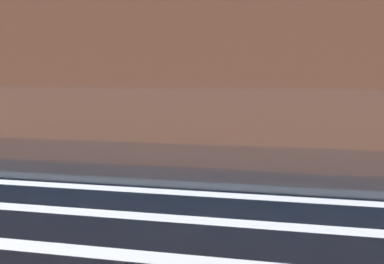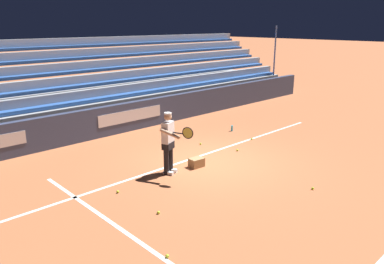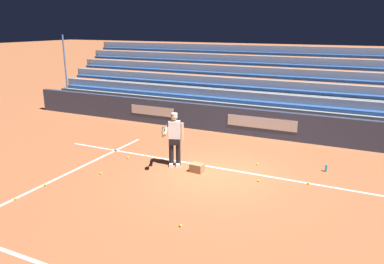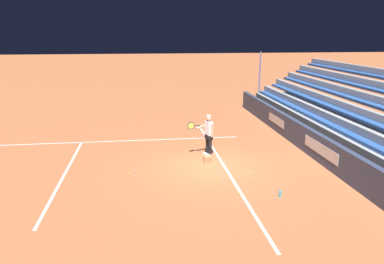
{
  "view_description": "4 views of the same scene",
  "coord_description": "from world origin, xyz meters",
  "px_view_note": "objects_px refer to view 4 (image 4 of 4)",
  "views": [
    {
      "loc": [
        2.59,
        -10.31,
        2.97
      ],
      "look_at": [
        0.92,
        0.84,
        0.68
      ],
      "focal_mm": 28.0,
      "sensor_mm": 36.0,
      "label": 1
    },
    {
      "loc": [
        7.66,
        7.3,
        4.0
      ],
      "look_at": [
        0.33,
        -0.43,
        0.88
      ],
      "focal_mm": 35.0,
      "sensor_mm": 36.0,
      "label": 2
    },
    {
      "loc": [
        -3.83,
        9.77,
        4.33
      ],
      "look_at": [
        0.88,
        -0.09,
        1.2
      ],
      "focal_mm": 35.0,
      "sensor_mm": 36.0,
      "label": 3
    },
    {
      "loc": [
        -13.38,
        2.53,
        5.04
      ],
      "look_at": [
        0.19,
        0.75,
        1.38
      ],
      "focal_mm": 35.0,
      "sensor_mm": 36.0,
      "label": 4
    }
  ],
  "objects_px": {
    "tennis_player": "(208,135)",
    "tennis_ball_stray_back": "(219,179)",
    "tennis_ball_far_left": "(118,141)",
    "tennis_ball_toward_net": "(251,173)",
    "tennis_ball_far_right": "(138,140)",
    "tennis_ball_on_baseline": "(240,194)",
    "tennis_ball_by_box": "(168,144)",
    "ball_box_cardboard": "(207,159)",
    "water_bottle": "(280,194)",
    "tennis_ball_midcourt": "(128,174)",
    "tennis_ball_near_player": "(200,143)"
  },
  "relations": [
    {
      "from": "tennis_ball_toward_net",
      "to": "ball_box_cardboard",
      "type": "bearing_deg",
      "value": 41.96
    },
    {
      "from": "tennis_ball_stray_back",
      "to": "water_bottle",
      "type": "xyz_separation_m",
      "value": [
        -1.65,
        -1.65,
        0.08
      ]
    },
    {
      "from": "tennis_ball_stray_back",
      "to": "tennis_ball_far_left",
      "type": "height_order",
      "value": "same"
    },
    {
      "from": "tennis_ball_near_player",
      "to": "tennis_ball_toward_net",
      "type": "bearing_deg",
      "value": -162.73
    },
    {
      "from": "tennis_ball_near_player",
      "to": "tennis_ball_stray_back",
      "type": "bearing_deg",
      "value": 179.95
    },
    {
      "from": "tennis_ball_midcourt",
      "to": "tennis_ball_stray_back",
      "type": "distance_m",
      "value": 3.3
    },
    {
      "from": "tennis_ball_midcourt",
      "to": "tennis_ball_near_player",
      "type": "bearing_deg",
      "value": -41.2
    },
    {
      "from": "tennis_ball_by_box",
      "to": "water_bottle",
      "type": "relative_size",
      "value": 0.3
    },
    {
      "from": "tennis_ball_far_left",
      "to": "water_bottle",
      "type": "distance_m",
      "value": 8.87
    },
    {
      "from": "tennis_ball_toward_net",
      "to": "tennis_ball_far_right",
      "type": "relative_size",
      "value": 1.0
    },
    {
      "from": "ball_box_cardboard",
      "to": "tennis_ball_midcourt",
      "type": "relative_size",
      "value": 6.06
    },
    {
      "from": "tennis_ball_on_baseline",
      "to": "tennis_ball_stray_back",
      "type": "bearing_deg",
      "value": 18.27
    },
    {
      "from": "ball_box_cardboard",
      "to": "tennis_ball_stray_back",
      "type": "distance_m",
      "value": 1.92
    },
    {
      "from": "tennis_ball_near_player",
      "to": "water_bottle",
      "type": "bearing_deg",
      "value": -165.1
    },
    {
      "from": "tennis_ball_on_baseline",
      "to": "tennis_ball_far_right",
      "type": "relative_size",
      "value": 1.0
    },
    {
      "from": "ball_box_cardboard",
      "to": "tennis_ball_stray_back",
      "type": "relative_size",
      "value": 6.06
    },
    {
      "from": "ball_box_cardboard",
      "to": "water_bottle",
      "type": "relative_size",
      "value": 1.82
    },
    {
      "from": "tennis_ball_on_baseline",
      "to": "tennis_ball_by_box",
      "type": "distance_m",
      "value": 6.08
    },
    {
      "from": "tennis_ball_midcourt",
      "to": "tennis_ball_toward_net",
      "type": "relative_size",
      "value": 1.0
    },
    {
      "from": "tennis_ball_stray_back",
      "to": "tennis_ball_by_box",
      "type": "xyz_separation_m",
      "value": [
        4.45,
        1.5,
        0.0
      ]
    },
    {
      "from": "tennis_player",
      "to": "tennis_ball_stray_back",
      "type": "relative_size",
      "value": 25.98
    },
    {
      "from": "tennis_ball_toward_net",
      "to": "tennis_ball_by_box",
      "type": "height_order",
      "value": "same"
    },
    {
      "from": "tennis_ball_toward_net",
      "to": "tennis_ball_far_left",
      "type": "xyz_separation_m",
      "value": [
        4.93,
        5.11,
        0.0
      ]
    },
    {
      "from": "tennis_ball_on_baseline",
      "to": "tennis_ball_midcourt",
      "type": "bearing_deg",
      "value": 58.66
    },
    {
      "from": "ball_box_cardboard",
      "to": "tennis_ball_near_player",
      "type": "bearing_deg",
      "value": -1.69
    },
    {
      "from": "tennis_ball_stray_back",
      "to": "tennis_ball_by_box",
      "type": "relative_size",
      "value": 1.0
    },
    {
      "from": "water_bottle",
      "to": "ball_box_cardboard",
      "type": "bearing_deg",
      "value": 25.76
    },
    {
      "from": "tennis_ball_near_player",
      "to": "tennis_ball_far_left",
      "type": "distance_m",
      "value": 3.92
    },
    {
      "from": "tennis_player",
      "to": "tennis_ball_toward_net",
      "type": "relative_size",
      "value": 25.98
    },
    {
      "from": "tennis_ball_midcourt",
      "to": "tennis_ball_stray_back",
      "type": "xyz_separation_m",
      "value": [
        -0.89,
        -3.18,
        0.0
      ]
    },
    {
      "from": "ball_box_cardboard",
      "to": "tennis_ball_toward_net",
      "type": "relative_size",
      "value": 6.06
    },
    {
      "from": "tennis_ball_far_right",
      "to": "tennis_ball_toward_net",
      "type": "bearing_deg",
      "value": -140.01
    },
    {
      "from": "tennis_ball_far_right",
      "to": "tennis_ball_far_left",
      "type": "height_order",
      "value": "same"
    },
    {
      "from": "tennis_ball_midcourt",
      "to": "tennis_ball_near_player",
      "type": "relative_size",
      "value": 1.0
    },
    {
      "from": "ball_box_cardboard",
      "to": "tennis_ball_on_baseline",
      "type": "bearing_deg",
      "value": -171.07
    },
    {
      "from": "ball_box_cardboard",
      "to": "tennis_ball_far_left",
      "type": "distance_m",
      "value": 5.08
    },
    {
      "from": "tennis_ball_stray_back",
      "to": "tennis_ball_far_right",
      "type": "distance_m",
      "value": 6.04
    },
    {
      "from": "tennis_player",
      "to": "tennis_ball_toward_net",
      "type": "xyz_separation_m",
      "value": [
        -2.39,
        -1.18,
        -0.86
      ]
    },
    {
      "from": "tennis_ball_on_baseline",
      "to": "tennis_ball_near_player",
      "type": "height_order",
      "value": "same"
    },
    {
      "from": "tennis_ball_on_baseline",
      "to": "ball_box_cardboard",
      "type": "bearing_deg",
      "value": 8.93
    },
    {
      "from": "tennis_ball_on_baseline",
      "to": "tennis_ball_by_box",
      "type": "xyz_separation_m",
      "value": [
        5.76,
        1.93,
        0.0
      ]
    },
    {
      "from": "ball_box_cardboard",
      "to": "tennis_ball_by_box",
      "type": "distance_m",
      "value": 2.91
    },
    {
      "from": "ball_box_cardboard",
      "to": "tennis_ball_toward_net",
      "type": "distance_m",
      "value": 2.03
    },
    {
      "from": "tennis_ball_near_player",
      "to": "tennis_ball_far_left",
      "type": "height_order",
      "value": "same"
    },
    {
      "from": "tennis_ball_near_player",
      "to": "tennis_ball_far_left",
      "type": "relative_size",
      "value": 1.0
    },
    {
      "from": "tennis_player",
      "to": "tennis_ball_on_baseline",
      "type": "height_order",
      "value": "tennis_player"
    },
    {
      "from": "water_bottle",
      "to": "tennis_ball_toward_net",
      "type": "bearing_deg",
      "value": 9.99
    },
    {
      "from": "tennis_ball_far_left",
      "to": "tennis_ball_toward_net",
      "type": "bearing_deg",
      "value": -133.94
    },
    {
      "from": "tennis_ball_on_baseline",
      "to": "tennis_player",
      "type": "bearing_deg",
      "value": 4.6
    },
    {
      "from": "tennis_ball_near_player",
      "to": "water_bottle",
      "type": "xyz_separation_m",
      "value": [
        -6.17,
        -1.64,
        0.08
      ]
    }
  ]
}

